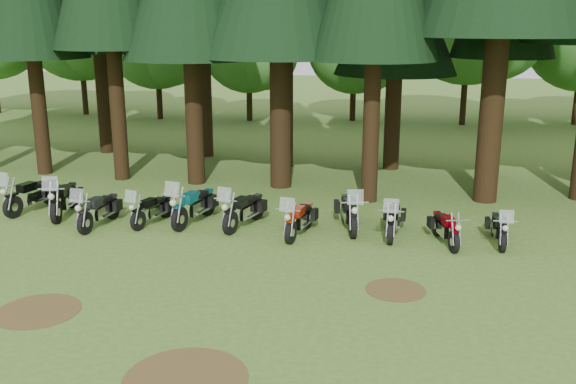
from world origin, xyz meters
name	(u,v)px	position (x,y,z in m)	size (l,w,h in m)	color
ground	(201,285)	(0.00, 0.00, 0.00)	(120.00, 120.00, 0.00)	#3F6422
decid_1	(82,24)	(-15.99, 25.76, 5.83)	(7.91, 7.69, 9.88)	black
decid_2	(160,39)	(-10.43, 24.78, 4.95)	(6.72, 6.53, 8.40)	black
decid_3	(252,47)	(-4.71, 25.13, 4.51)	(6.12, 5.95, 7.65)	black
decid_4	(358,49)	(1.58, 26.32, 4.37)	(5.93, 5.76, 7.41)	black
decid_5	(477,17)	(8.29, 25.71, 6.23)	(8.45, 8.21, 10.56)	black
dirt_patch_0	(38,311)	(-3.00, -2.00, 0.01)	(1.80, 1.80, 0.01)	#4C3D1E
dirt_patch_1	(395,290)	(4.50, 0.50, 0.01)	(1.40, 1.40, 0.01)	#4C3D1E
dirt_patch_2	(186,379)	(1.00, -4.00, 0.01)	(2.20, 2.20, 0.01)	#4C3D1E
motorcycle_0	(32,196)	(-7.27, 4.83, 0.52)	(0.80, 2.45, 1.54)	black
motorcycle_1	(64,200)	(-5.98, 4.56, 0.52)	(0.82, 2.48, 1.56)	black
motorcycle_2	(99,211)	(-4.39, 3.72, 0.48)	(0.49, 2.30, 1.44)	black
motorcycle_3	(152,210)	(-2.90, 4.22, 0.43)	(0.77, 2.04, 1.29)	black
motorcycle_4	(194,206)	(-1.68, 4.55, 0.53)	(0.81, 2.50, 1.57)	black
motorcycle_5	(244,211)	(-0.09, 4.47, 0.50)	(0.91, 2.34, 1.48)	black
motorcycle_6	(299,220)	(1.68, 3.96, 0.47)	(0.63, 2.23, 1.40)	black
motorcycle_7	(349,213)	(3.04, 4.78, 0.51)	(0.83, 2.41, 1.52)	black
motorcycle_8	(393,220)	(4.34, 4.39, 0.47)	(0.44, 2.21, 1.39)	black
motorcycle_9	(445,229)	(5.78, 3.98, 0.42)	(0.67, 2.00, 0.83)	black
motorcycle_10	(499,229)	(7.24, 4.24, 0.42)	(0.37, 1.98, 1.25)	black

